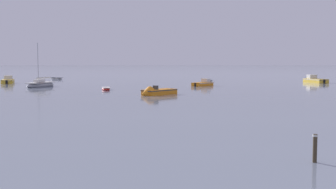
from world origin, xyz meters
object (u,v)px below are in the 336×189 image
rowboat_moored_0 (57,79)px  motorboat_moored_3 (155,93)px  motorboat_moored_1 (8,81)px  motorboat_moored_0 (205,84)px  sailboat_moored_1 (41,85)px  rowboat_moored_3 (207,81)px  mooring_post_right (315,149)px  motorboat_moored_2 (313,81)px  rowboat_moored_4 (106,89)px

rowboat_moored_0 → motorboat_moored_3: motorboat_moored_3 is taller
motorboat_moored_1 → motorboat_moored_0: bearing=-119.0°
sailboat_moored_1 → rowboat_moored_3: 32.56m
motorboat_moored_3 → rowboat_moored_3: bearing=-153.4°
motorboat_moored_0 → mooring_post_right: motorboat_moored_0 is taller
sailboat_moored_1 → mooring_post_right: bearing=45.9°
mooring_post_right → motorboat_moored_2: bearing=72.1°
rowboat_moored_0 → motorboat_moored_0: (32.73, -25.35, 0.13)m
rowboat_moored_3 → motorboat_moored_1: 38.82m
rowboat_moored_0 → motorboat_moored_3: bearing=-29.2°
rowboat_moored_0 → mooring_post_right: size_ratio=2.68×
motorboat_moored_0 → rowboat_moored_0: bearing=91.0°
rowboat_moored_0 → mooring_post_right: 87.17m
rowboat_moored_0 → motorboat_moored_0: bearing=-5.9°
rowboat_moored_0 → rowboat_moored_4: 39.73m
motorboat_moored_0 → motorboat_moored_3: bearing=-162.5°
motorboat_moored_1 → mooring_post_right: bearing=-165.7°
motorboat_moored_3 → mooring_post_right: bearing=55.9°
rowboat_moored_4 → motorboat_moored_3: bearing=26.9°
motorboat_moored_2 → mooring_post_right: motorboat_moored_2 is taller
motorboat_moored_0 → motorboat_moored_2: 24.65m
rowboat_moored_3 → motorboat_moored_0: bearing=-154.7°
motorboat_moored_0 → mooring_post_right: bearing=-140.5°
motorboat_moored_0 → motorboat_moored_3: motorboat_moored_0 is taller
sailboat_moored_1 → mooring_post_right: (28.04, -51.87, 0.26)m
rowboat_moored_0 → rowboat_moored_4: size_ratio=1.03×
rowboat_moored_0 → rowboat_moored_3: 36.60m
motorboat_moored_2 → motorboat_moored_3: bearing=118.4°
motorboat_moored_1 → motorboat_moored_3: 40.71m
motorboat_moored_0 → motorboat_moored_3: size_ratio=0.92×
rowboat_moored_0 → motorboat_moored_0: 41.40m
motorboat_moored_0 → motorboat_moored_2: size_ratio=0.75×
motorboat_moored_1 → motorboat_moored_3: bearing=-150.1°
rowboat_moored_4 → motorboat_moored_2: bearing=107.6°
motorboat_moored_0 → mooring_post_right: size_ratio=3.62×
sailboat_moored_1 → rowboat_moored_3: size_ratio=2.24×
motorboat_moored_2 → rowboat_moored_4: bearing=102.1°
motorboat_moored_3 → mooring_post_right: 36.29m
motorboat_moored_3 → mooring_post_right: (8.38, -35.31, 0.33)m
sailboat_moored_1 → rowboat_moored_4: (11.97, -7.10, -0.18)m
rowboat_moored_0 → rowboat_moored_4: (17.31, -35.76, -0.01)m
rowboat_moored_3 → rowboat_moored_4: (-16.77, -22.41, 0.00)m
rowboat_moored_3 → motorboat_moored_2: 20.71m
motorboat_moored_2 → motorboat_moored_3: motorboat_moored_2 is taller
rowboat_moored_0 → rowboat_moored_3: size_ratio=1.07×
rowboat_moored_3 → rowboat_moored_4: size_ratio=0.97×
sailboat_moored_1 → motorboat_moored_2: sailboat_moored_1 is taller
motorboat_moored_1 → motorboat_moored_2: 59.39m
rowboat_moored_4 → motorboat_moored_2: size_ratio=0.54×
rowboat_moored_3 → motorboat_moored_3: motorboat_moored_3 is taller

